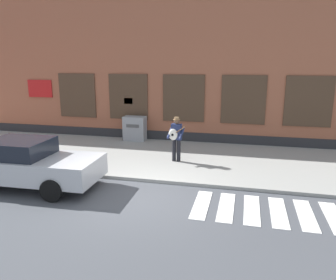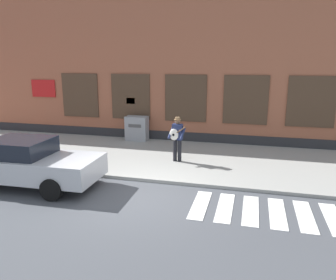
{
  "view_description": "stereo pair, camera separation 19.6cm",
  "coord_description": "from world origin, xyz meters",
  "views": [
    {
      "loc": [
        2.94,
        -8.52,
        3.89
      ],
      "look_at": [
        0.51,
        1.54,
        1.41
      ],
      "focal_mm": 35.0,
      "sensor_mm": 36.0,
      "label": 1
    },
    {
      "loc": [
        3.13,
        -8.47,
        3.89
      ],
      "look_at": [
        0.51,
        1.54,
        1.41
      ],
      "focal_mm": 35.0,
      "sensor_mm": 36.0,
      "label": 2
    }
  ],
  "objects": [
    {
      "name": "red_car",
      "position": [
        -3.73,
        0.01,
        0.77
      ],
      "size": [
        4.65,
        2.09,
        1.53
      ],
      "color": "#B7BABF",
      "rests_on": "ground"
    },
    {
      "name": "utility_box",
      "position": [
        -2.33,
        6.37,
        0.71
      ],
      "size": [
        1.07,
        0.62,
        1.19
      ],
      "color": "gray",
      "rests_on": "sidewalk"
    },
    {
      "name": "sidewalk",
      "position": [
        0.0,
        4.03,
        0.06
      ],
      "size": [
        28.0,
        5.59,
        0.11
      ],
      "color": "gray",
      "rests_on": "ground"
    },
    {
      "name": "crosswalk",
      "position": [
        4.26,
        -0.06,
        0.01
      ],
      "size": [
        5.2,
        1.9,
        0.01
      ],
      "color": "silver",
      "rests_on": "ground"
    },
    {
      "name": "building_backdrop",
      "position": [
        -0.0,
        8.82,
        3.66
      ],
      "size": [
        28.0,
        4.06,
        7.34
      ],
      "color": "#99563D",
      "rests_on": "ground"
    },
    {
      "name": "ground_plane",
      "position": [
        0.0,
        0.0,
        0.0
      ],
      "size": [
        160.0,
        160.0,
        0.0
      ],
      "primitive_type": "plane",
      "color": "#424449"
    },
    {
      "name": "busker",
      "position": [
        0.37,
        3.42,
        1.1
      ],
      "size": [
        0.72,
        0.57,
        1.74
      ],
      "color": "black",
      "rests_on": "sidewalk"
    }
  ]
}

